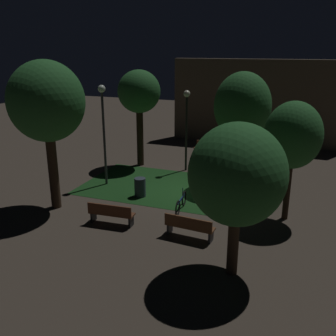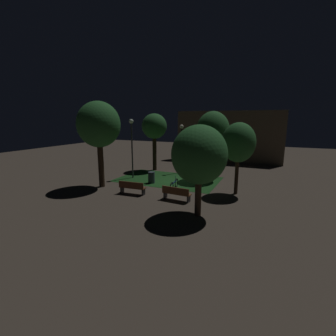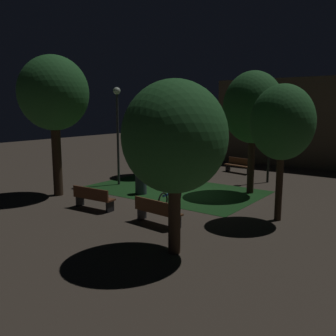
{
  "view_description": "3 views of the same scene",
  "coord_description": "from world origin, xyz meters",
  "px_view_note": "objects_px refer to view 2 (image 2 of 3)",
  "views": [
    {
      "loc": [
        5.1,
        -16.05,
        6.6
      ],
      "look_at": [
        -0.6,
        -0.73,
        1.31
      ],
      "focal_mm": 40.18,
      "sensor_mm": 36.0,
      "label": 1
    },
    {
      "loc": [
        6.82,
        -17.39,
        4.93
      ],
      "look_at": [
        -0.7,
        -0.5,
        1.12
      ],
      "focal_mm": 25.62,
      "sensor_mm": 36.0,
      "label": 2
    },
    {
      "loc": [
        8.95,
        -13.78,
        3.95
      ],
      "look_at": [
        -1.07,
        -0.18,
        1.12
      ],
      "focal_mm": 39.07,
      "sensor_mm": 36.0,
      "label": 3
    }
  ],
  "objects_px": {
    "tree_back_left": "(154,127)",
    "lamp_post_plaza_west": "(181,140)",
    "bench_front_left": "(132,187)",
    "tree_right_canopy": "(199,155)",
    "bicycle": "(174,185)",
    "trash_bin": "(151,177)",
    "lamp_post_near_wall": "(217,141)",
    "tree_back_right": "(238,143)",
    "bench_near_trees": "(176,193)",
    "bench_lawn_edge": "(196,162)",
    "tree_tall_center": "(213,132)",
    "tree_left_canopy": "(99,125)",
    "lamp_post_plaza_east": "(132,139)"
  },
  "relations": [
    {
      "from": "bench_front_left",
      "to": "tree_right_canopy",
      "type": "bearing_deg",
      "value": -17.9
    },
    {
      "from": "tree_back_left",
      "to": "lamp_post_plaza_west",
      "type": "distance_m",
      "value": 3.0
    },
    {
      "from": "trash_bin",
      "to": "tree_right_canopy",
      "type": "bearing_deg",
      "value": -41.97
    },
    {
      "from": "bench_front_left",
      "to": "lamp_post_plaza_east",
      "type": "bearing_deg",
      "value": 121.56
    },
    {
      "from": "tree_tall_center",
      "to": "bicycle",
      "type": "relative_size",
      "value": 3.16
    },
    {
      "from": "tree_back_left",
      "to": "lamp_post_plaza_west",
      "type": "relative_size",
      "value": 1.23
    },
    {
      "from": "trash_bin",
      "to": "bench_front_left",
      "type": "bearing_deg",
      "value": -87.19
    },
    {
      "from": "tree_tall_center",
      "to": "lamp_post_plaza_east",
      "type": "height_order",
      "value": "tree_tall_center"
    },
    {
      "from": "lamp_post_plaza_west",
      "to": "bench_front_left",
      "type": "bearing_deg",
      "value": -94.77
    },
    {
      "from": "tree_right_canopy",
      "to": "lamp_post_plaza_east",
      "type": "relative_size",
      "value": 0.95
    },
    {
      "from": "bench_near_trees",
      "to": "tree_back_right",
      "type": "height_order",
      "value": "tree_back_right"
    },
    {
      "from": "tree_left_canopy",
      "to": "tree_right_canopy",
      "type": "bearing_deg",
      "value": -15.9
    },
    {
      "from": "tree_tall_center",
      "to": "trash_bin",
      "type": "height_order",
      "value": "tree_tall_center"
    },
    {
      "from": "tree_tall_center",
      "to": "trash_bin",
      "type": "distance_m",
      "value": 6.12
    },
    {
      "from": "bench_front_left",
      "to": "lamp_post_plaza_east",
      "type": "xyz_separation_m",
      "value": [
        -2.42,
        3.94,
        2.82
      ]
    },
    {
      "from": "tree_back_right",
      "to": "lamp_post_near_wall",
      "type": "relative_size",
      "value": 1.1
    },
    {
      "from": "tree_right_canopy",
      "to": "bicycle",
      "type": "xyz_separation_m",
      "value": [
        -2.91,
        3.83,
        -2.82
      ]
    },
    {
      "from": "bench_front_left",
      "to": "bench_near_trees",
      "type": "height_order",
      "value": "same"
    },
    {
      "from": "bench_front_left",
      "to": "tree_back_right",
      "type": "relative_size",
      "value": 0.39
    },
    {
      "from": "tree_left_canopy",
      "to": "lamp_post_near_wall",
      "type": "xyz_separation_m",
      "value": [
        6.58,
        8.31,
        -1.55
      ]
    },
    {
      "from": "tree_right_canopy",
      "to": "lamp_post_plaza_east",
      "type": "distance_m",
      "value": 9.31
    },
    {
      "from": "bench_front_left",
      "to": "tree_back_right",
      "type": "bearing_deg",
      "value": 24.89
    },
    {
      "from": "tree_right_canopy",
      "to": "lamp_post_near_wall",
      "type": "bearing_deg",
      "value": 97.99
    },
    {
      "from": "tree_tall_center",
      "to": "bench_lawn_edge",
      "type": "bearing_deg",
      "value": 120.84
    },
    {
      "from": "tree_right_canopy",
      "to": "tree_back_right",
      "type": "height_order",
      "value": "tree_back_right"
    },
    {
      "from": "tree_right_canopy",
      "to": "bicycle",
      "type": "height_order",
      "value": "tree_right_canopy"
    },
    {
      "from": "tree_back_left",
      "to": "trash_bin",
      "type": "relative_size",
      "value": 6.13
    },
    {
      "from": "bench_front_left",
      "to": "bench_near_trees",
      "type": "distance_m",
      "value": 3.16
    },
    {
      "from": "bicycle",
      "to": "lamp_post_plaza_west",
      "type": "bearing_deg",
      "value": 105.74
    },
    {
      "from": "tree_tall_center",
      "to": "tree_left_canopy",
      "type": "height_order",
      "value": "tree_left_canopy"
    },
    {
      "from": "bench_lawn_edge",
      "to": "lamp_post_plaza_west",
      "type": "distance_m",
      "value": 4.16
    },
    {
      "from": "tree_left_canopy",
      "to": "tree_tall_center",
      "type": "bearing_deg",
      "value": 38.94
    },
    {
      "from": "bench_lawn_edge",
      "to": "lamp_post_near_wall",
      "type": "bearing_deg",
      "value": -35.65
    },
    {
      "from": "tree_back_right",
      "to": "lamp_post_plaza_east",
      "type": "relative_size",
      "value": 0.96
    },
    {
      "from": "tree_tall_center",
      "to": "tree_back_right",
      "type": "bearing_deg",
      "value": -52.78
    },
    {
      "from": "bench_lawn_edge",
      "to": "bench_near_trees",
      "type": "bearing_deg",
      "value": -78.96
    },
    {
      "from": "tree_back_right",
      "to": "trash_bin",
      "type": "height_order",
      "value": "tree_back_right"
    },
    {
      "from": "bench_front_left",
      "to": "tree_back_left",
      "type": "distance_m",
      "value": 8.64
    },
    {
      "from": "lamp_post_near_wall",
      "to": "lamp_post_plaza_west",
      "type": "bearing_deg",
      "value": -153.02
    },
    {
      "from": "lamp_post_plaza_west",
      "to": "lamp_post_plaza_east",
      "type": "bearing_deg",
      "value": -130.61
    },
    {
      "from": "tree_back_right",
      "to": "lamp_post_plaza_west",
      "type": "height_order",
      "value": "tree_back_right"
    },
    {
      "from": "bench_front_left",
      "to": "bench_near_trees",
      "type": "relative_size",
      "value": 1.0
    },
    {
      "from": "tree_tall_center",
      "to": "lamp_post_near_wall",
      "type": "height_order",
      "value": "tree_tall_center"
    },
    {
      "from": "trash_bin",
      "to": "lamp_post_plaza_east",
      "type": "bearing_deg",
      "value": 158.2
    },
    {
      "from": "tree_right_canopy",
      "to": "lamp_post_plaza_west",
      "type": "xyz_separation_m",
      "value": [
        -4.41,
        9.12,
        -0.15
      ]
    },
    {
      "from": "bench_lawn_edge",
      "to": "trash_bin",
      "type": "height_order",
      "value": "trash_bin"
    },
    {
      "from": "bench_lawn_edge",
      "to": "bicycle",
      "type": "height_order",
      "value": "bicycle"
    },
    {
      "from": "lamp_post_plaza_east",
      "to": "bench_near_trees",
      "type": "bearing_deg",
      "value": -35.22
    },
    {
      "from": "lamp_post_plaza_west",
      "to": "lamp_post_plaza_east",
      "type": "height_order",
      "value": "lamp_post_plaza_east"
    },
    {
      "from": "bench_front_left",
      "to": "tree_right_canopy",
      "type": "relative_size",
      "value": 0.39
    }
  ]
}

